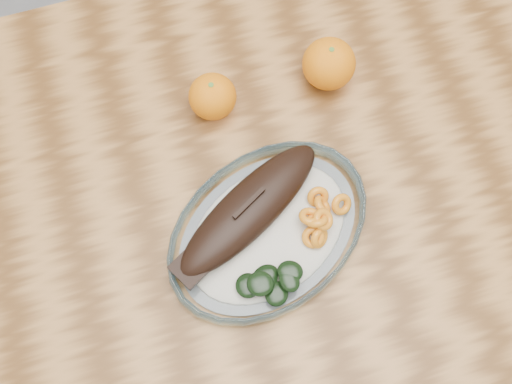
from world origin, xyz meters
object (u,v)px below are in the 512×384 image
at_px(plated_meal, 267,229).
at_px(orange_left, 212,97).
at_px(orange_right, 329,64).
at_px(dining_table, 274,194).

distance_m(plated_meal, orange_left, 0.22).
relative_size(orange_left, orange_right, 0.88).
height_order(orange_left, orange_right, orange_right).
bearing_deg(orange_right, plated_meal, -127.45).
bearing_deg(dining_table, orange_left, 114.93).
xyz_separation_m(plated_meal, orange_left, (-0.02, 0.22, 0.02)).
height_order(plated_meal, orange_right, same).
height_order(dining_table, plated_meal, plated_meal).
bearing_deg(dining_table, plated_meal, -115.59).
xyz_separation_m(dining_table, plated_meal, (-0.04, -0.09, 0.12)).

